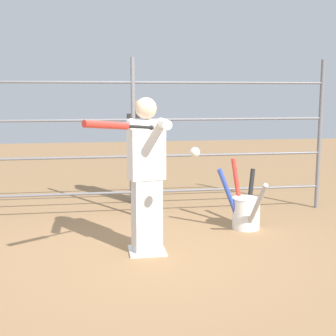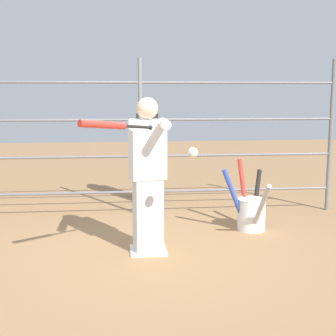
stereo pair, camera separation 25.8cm
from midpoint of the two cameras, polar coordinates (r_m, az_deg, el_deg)
ground_plane at (r=5.30m, az=-3.99°, el=-10.13°), size 24.00×24.00×0.00m
home_plate at (r=5.29m, az=-3.99°, el=-10.03°), size 0.40×0.40×0.02m
fence_backstop at (r=6.63m, az=-5.36°, el=3.63°), size 5.68×0.06×2.23m
batter at (r=5.05m, az=-4.09°, el=-0.30°), size 0.43×0.64×1.70m
baseball_bat_swinging at (r=4.22m, az=-8.53°, el=5.16°), size 0.68×0.57×0.13m
softball_in_flight at (r=4.41m, az=1.64°, el=1.93°), size 0.10×0.10×0.10m
bat_bucket at (r=6.14m, az=8.24°, el=-5.12°), size 0.63×0.99×0.89m
bystander_behind_fence at (r=7.46m, az=-4.64°, el=2.22°), size 0.34×0.21×1.64m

